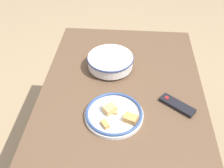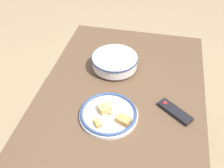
{
  "view_description": "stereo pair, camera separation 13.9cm",
  "coord_description": "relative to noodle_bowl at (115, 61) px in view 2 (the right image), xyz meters",
  "views": [
    {
      "loc": [
        1.06,
        0.03,
        1.72
      ],
      "look_at": [
        0.03,
        -0.05,
        0.78
      ],
      "focal_mm": 42.0,
      "sensor_mm": 36.0,
      "label": 1
    },
    {
      "loc": [
        1.04,
        0.16,
        1.72
      ],
      "look_at": [
        0.03,
        -0.05,
        0.78
      ],
      "focal_mm": 42.0,
      "sensor_mm": 36.0,
      "label": 2
    }
  ],
  "objects": [
    {
      "name": "ground_plane",
      "position": [
        0.16,
        0.08,
        -0.79
      ],
      "size": [
        8.0,
        8.0,
        0.0
      ],
      "primitive_type": "plane",
      "color": "#9E8460"
    },
    {
      "name": "dining_table",
      "position": [
        0.16,
        0.08,
        -0.14
      ],
      "size": [
        1.19,
        0.88,
        0.74
      ],
      "color": "brown",
      "rests_on": "ground_plane"
    },
    {
      "name": "noodle_bowl",
      "position": [
        0.0,
        0.0,
        0.0
      ],
      "size": [
        0.27,
        0.27,
        0.08
      ],
      "color": "silver",
      "rests_on": "dining_table"
    },
    {
      "name": "food_plate",
      "position": [
        0.38,
        0.05,
        -0.03
      ],
      "size": [
        0.29,
        0.29,
        0.05
      ],
      "color": "white",
      "rests_on": "dining_table"
    },
    {
      "name": "tv_remote",
      "position": [
        0.29,
        0.36,
        -0.04
      ],
      "size": [
        0.16,
        0.18,
        0.02
      ],
      "rotation": [
        0.0,
        0.0,
        2.49
      ],
      "color": "black",
      "rests_on": "dining_table"
    }
  ]
}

